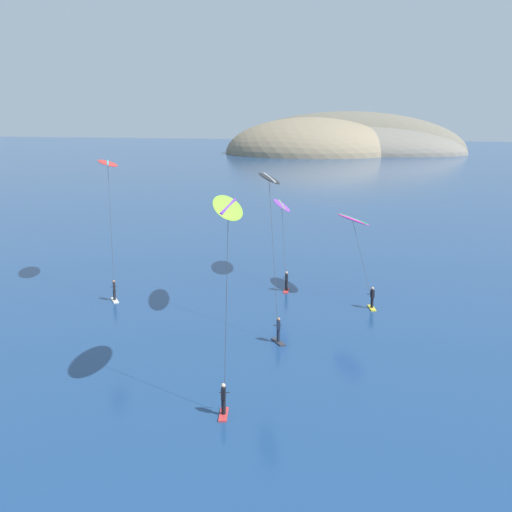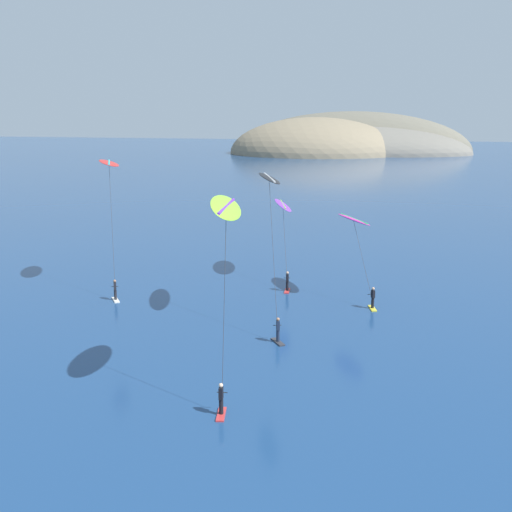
% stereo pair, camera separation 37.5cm
% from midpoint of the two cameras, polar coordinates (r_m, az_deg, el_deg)
% --- Properties ---
extents(headland_island, '(82.38, 52.72, 28.03)m').
position_cam_midpoint_polar(headland_island, '(226.60, 6.87, 9.11)').
color(headland_island, '#84755B').
rests_on(headland_island, ground).
extents(kitesurfer_magenta, '(4.20, 6.89, 6.59)m').
position_cam_midpoint_polar(kitesurfer_magenta, '(51.80, 8.51, 2.72)').
color(kitesurfer_magenta, yellow).
rests_on(kitesurfer_magenta, ground).
extents(kitesurfer_purple, '(3.08, 8.68, 7.02)m').
position_cam_midpoint_polar(kitesurfer_purple, '(57.27, 2.13, 4.11)').
color(kitesurfer_purple, red).
rests_on(kitesurfer_purple, ground).
extents(kitesurfer_black, '(3.79, 8.51, 10.55)m').
position_cam_midpoint_polar(kitesurfer_black, '(44.54, 0.98, 5.99)').
color(kitesurfer_black, '#2D2D33').
rests_on(kitesurfer_black, ground).
extents(kitesurfer_lime, '(2.01, 5.71, 10.71)m').
position_cam_midpoint_polar(kitesurfer_lime, '(32.04, -2.85, 3.09)').
color(kitesurfer_lime, red).
rests_on(kitesurfer_lime, ground).
extents(kitesurfer_red, '(4.16, 7.04, 10.87)m').
position_cam_midpoint_polar(kitesurfer_red, '(54.47, -13.20, 7.19)').
color(kitesurfer_red, silver).
rests_on(kitesurfer_red, ground).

